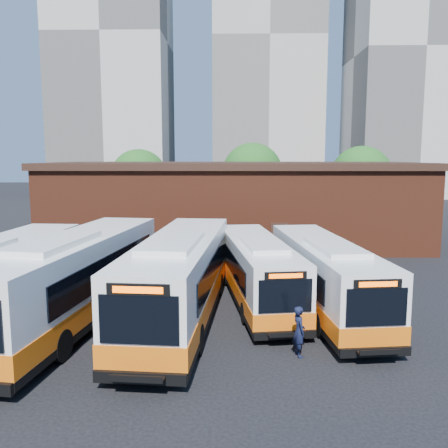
{
  "coord_description": "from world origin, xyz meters",
  "views": [
    {
      "loc": [
        -0.28,
        -17.9,
        6.83
      ],
      "look_at": [
        -0.63,
        4.33,
        3.67
      ],
      "focal_mm": 38.0,
      "sensor_mm": 36.0,
      "label": 1
    }
  ],
  "objects_px": {
    "bus_west": "(74,282)",
    "bus_mideast": "(257,272)",
    "bus_east": "(324,278)",
    "bus_midwest": "(181,280)",
    "transit_worker": "(299,331)"
  },
  "relations": [
    {
      "from": "bus_west",
      "to": "bus_mideast",
      "type": "xyz_separation_m",
      "value": [
        7.7,
        3.02,
        -0.3
      ]
    },
    {
      "from": "bus_mideast",
      "to": "bus_east",
      "type": "relative_size",
      "value": 0.96
    },
    {
      "from": "bus_mideast",
      "to": "bus_west",
      "type": "bearing_deg",
      "value": -166.26
    },
    {
      "from": "bus_east",
      "to": "bus_midwest",
      "type": "bearing_deg",
      "value": -174.5
    },
    {
      "from": "bus_mideast",
      "to": "bus_east",
      "type": "distance_m",
      "value": 3.2
    },
    {
      "from": "bus_midwest",
      "to": "bus_east",
      "type": "relative_size",
      "value": 1.13
    },
    {
      "from": "bus_east",
      "to": "transit_worker",
      "type": "xyz_separation_m",
      "value": [
        -1.83,
        -5.07,
        -0.58
      ]
    },
    {
      "from": "bus_midwest",
      "to": "bus_mideast",
      "type": "bearing_deg",
      "value": 41.43
    },
    {
      "from": "bus_west",
      "to": "bus_mideast",
      "type": "height_order",
      "value": "bus_west"
    },
    {
      "from": "bus_east",
      "to": "transit_worker",
      "type": "relative_size",
      "value": 6.8
    },
    {
      "from": "bus_mideast",
      "to": "transit_worker",
      "type": "height_order",
      "value": "bus_mideast"
    },
    {
      "from": "bus_midwest",
      "to": "bus_west",
      "type": "bearing_deg",
      "value": -169.07
    },
    {
      "from": "bus_midwest",
      "to": "transit_worker",
      "type": "xyz_separation_m",
      "value": [
        4.47,
        -3.78,
        -0.79
      ]
    },
    {
      "from": "bus_west",
      "to": "bus_east",
      "type": "relative_size",
      "value": 1.16
    },
    {
      "from": "bus_mideast",
      "to": "transit_worker",
      "type": "bearing_deg",
      "value": -87.66
    }
  ]
}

